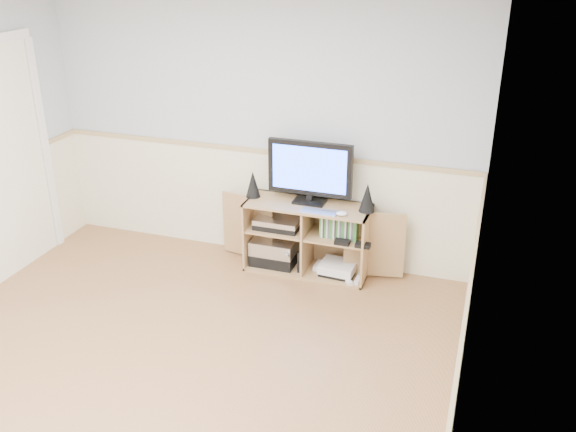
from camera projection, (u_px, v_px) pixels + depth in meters
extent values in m
cube|color=#AF814D|center=(144.00, 396.00, 4.30)|extent=(4.00, 4.50, 0.02)
cube|color=white|center=(99.00, 2.00, 3.28)|extent=(4.00, 4.50, 0.02)
cube|color=#B3BCC2|center=(476.00, 279.00, 3.21)|extent=(0.02, 4.50, 2.50)
cube|color=#B3BCC2|center=(260.00, 125.00, 5.75)|extent=(4.00, 0.02, 2.50)
cube|color=beige|center=(261.00, 203.00, 6.04)|extent=(4.00, 0.01, 1.00)
cube|color=tan|center=(259.00, 151.00, 5.82)|extent=(4.00, 0.02, 0.04)
cube|color=white|center=(9.00, 162.00, 5.59)|extent=(0.03, 0.82, 2.00)
cube|color=#AB7F55|center=(307.00, 269.00, 5.88)|extent=(1.11, 0.41, 0.02)
cube|color=#AB7F55|center=(308.00, 206.00, 5.63)|extent=(1.11, 0.41, 0.02)
cube|color=#AB7F55|center=(251.00, 230.00, 5.91)|extent=(0.02, 0.41, 0.65)
cube|color=#AB7F55|center=(367.00, 246.00, 5.60)|extent=(0.02, 0.41, 0.65)
cube|color=#AB7F55|center=(314.00, 229.00, 5.93)|extent=(1.11, 0.02, 0.65)
cube|color=#AB7F55|center=(307.00, 238.00, 5.76)|extent=(0.02, 0.39, 0.61)
cube|color=#AB7F55|center=(278.00, 228.00, 5.81)|extent=(0.52, 0.37, 0.02)
cube|color=#AB7F55|center=(337.00, 237.00, 5.65)|extent=(0.52, 0.37, 0.02)
cube|color=#AB7F55|center=(248.00, 227.00, 5.98)|extent=(0.53, 0.11, 0.61)
cube|color=#AB7F55|center=(374.00, 245.00, 5.63)|extent=(0.53, 0.11, 0.61)
cube|color=black|center=(310.00, 201.00, 5.66)|extent=(0.28, 0.18, 0.02)
cube|color=black|center=(310.00, 197.00, 5.65)|extent=(0.05, 0.04, 0.06)
cube|color=black|center=(310.00, 168.00, 5.54)|extent=(0.75, 0.05, 0.48)
cube|color=blue|center=(309.00, 169.00, 5.51)|extent=(0.66, 0.01, 0.39)
cone|color=black|center=(253.00, 184.00, 5.74)|extent=(0.13, 0.13, 0.24)
cone|color=black|center=(367.00, 197.00, 5.44)|extent=(0.14, 0.14, 0.25)
cube|color=silver|center=(319.00, 212.00, 5.46)|extent=(0.31, 0.13, 0.01)
ellipsoid|color=white|center=(342.00, 214.00, 5.40)|extent=(0.11, 0.10, 0.04)
cube|color=black|center=(274.00, 257.00, 5.95)|extent=(0.40, 0.30, 0.11)
cube|color=silver|center=(274.00, 246.00, 5.90)|extent=(0.40, 0.30, 0.13)
cube|color=black|center=(278.00, 225.00, 5.80)|extent=(0.40, 0.28, 0.05)
cube|color=silver|center=(278.00, 220.00, 5.78)|extent=(0.40, 0.28, 0.05)
cube|color=black|center=(302.00, 260.00, 5.81)|extent=(0.04, 0.14, 0.20)
cube|color=white|center=(327.00, 267.00, 5.85)|extent=(0.22, 0.17, 0.05)
cube|color=black|center=(338.00, 272.00, 5.77)|extent=(0.31, 0.26, 0.03)
cube|color=white|center=(338.00, 267.00, 5.75)|extent=(0.33, 0.28, 0.08)
cube|color=white|center=(358.00, 280.00, 5.64)|extent=(0.04, 0.14, 0.03)
cube|color=white|center=(359.00, 271.00, 5.79)|extent=(0.09, 0.15, 0.03)
cube|color=#3F8C3F|center=(340.00, 227.00, 5.59)|extent=(0.33, 0.13, 0.19)
cube|color=white|center=(365.00, 207.00, 5.70)|extent=(0.12, 0.03, 0.12)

